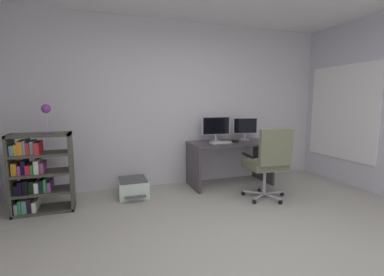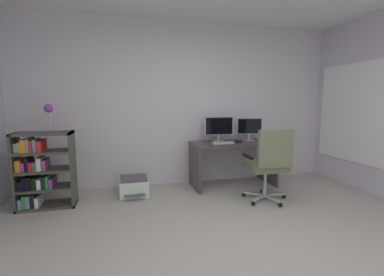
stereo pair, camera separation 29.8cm
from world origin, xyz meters
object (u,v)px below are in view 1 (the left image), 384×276
(office_chair, at_px, (269,160))
(printer, at_px, (133,187))
(monitor_main, at_px, (216,127))
(bookshelf, at_px, (37,174))
(desk_lamp, at_px, (46,112))
(keyboard, at_px, (221,143))
(monitor_secondary, at_px, (245,127))
(desk, at_px, (230,154))
(computer_mouse, at_px, (235,141))

(office_chair, bearing_deg, printer, 155.79)
(monitor_main, bearing_deg, bookshelf, -171.46)
(office_chair, distance_m, desk_lamp, 2.97)
(keyboard, distance_m, bookshelf, 2.62)
(keyboard, bearing_deg, monitor_secondary, 20.38)
(desk_lamp, bearing_deg, desk, 5.09)
(printer, bearing_deg, keyboard, -0.61)
(monitor_main, bearing_deg, monitor_secondary, 0.01)
(printer, bearing_deg, bookshelf, -171.18)
(bookshelf, relative_size, printer, 1.91)
(desk, xyz_separation_m, monitor_main, (-0.19, 0.16, 0.44))
(computer_mouse, bearing_deg, desk_lamp, 167.48)
(monitor_main, bearing_deg, desk_lamp, -170.95)
(desk, xyz_separation_m, printer, (-1.61, -0.05, -0.40))
(desk_lamp, xyz_separation_m, printer, (1.05, 0.19, -1.13))
(monitor_secondary, xyz_separation_m, office_chair, (-0.20, -1.01, -0.37))
(computer_mouse, relative_size, printer, 0.19)
(printer, bearing_deg, desk, 1.81)
(keyboard, height_order, computer_mouse, computer_mouse)
(desk, relative_size, bookshelf, 1.34)
(monitor_main, distance_m, office_chair, 1.14)
(keyboard, bearing_deg, desk_lamp, -177.00)
(computer_mouse, bearing_deg, office_chair, -98.37)
(bookshelf, xyz_separation_m, desk_lamp, (0.15, 0.00, 0.77))
(desk, relative_size, office_chair, 1.30)
(desk, height_order, bookshelf, bookshelf)
(bookshelf, height_order, printer, bookshelf)
(keyboard, height_order, office_chair, office_chair)
(monitor_main, distance_m, desk_lamp, 2.52)
(desk, bearing_deg, keyboard, -162.25)
(monitor_secondary, distance_m, computer_mouse, 0.43)
(computer_mouse, bearing_deg, desk, 116.72)
(keyboard, height_order, printer, keyboard)
(desk, relative_size, monitor_main, 2.70)
(monitor_main, xyz_separation_m, office_chair, (0.36, -1.01, -0.39))
(desk, distance_m, keyboard, 0.30)
(computer_mouse, xyz_separation_m, desk_lamp, (-2.72, -0.17, 0.52))
(bookshelf, bearing_deg, desk, 4.82)
(office_chair, distance_m, printer, 2.00)
(desk, xyz_separation_m, bookshelf, (-2.81, -0.24, -0.03))
(monitor_secondary, relative_size, printer, 0.83)
(desk, height_order, monitor_main, monitor_main)
(monitor_main, bearing_deg, printer, -171.70)
(office_chair, bearing_deg, computer_mouse, 97.82)
(computer_mouse, xyz_separation_m, bookshelf, (-2.87, -0.17, -0.25))
(monitor_secondary, height_order, office_chair, monitor_secondary)
(monitor_main, height_order, office_chair, monitor_main)
(desk_lamp, bearing_deg, monitor_secondary, 7.41)
(desk_lamp, bearing_deg, computer_mouse, 3.68)
(desk_lamp, bearing_deg, printer, 10.06)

